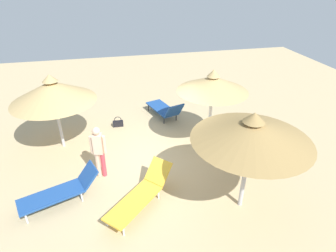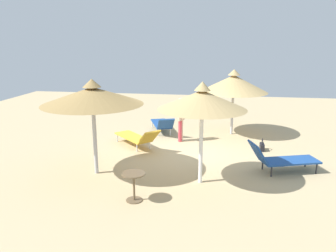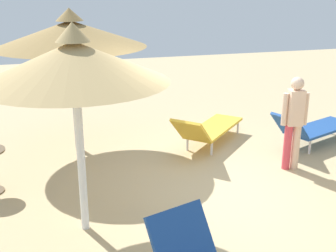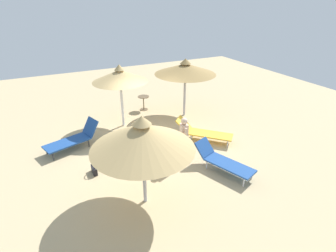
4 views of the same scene
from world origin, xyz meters
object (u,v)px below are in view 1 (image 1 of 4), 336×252
Objects in this scene: lounge_chair_far_left at (165,109)px; lounge_chair_back at (61,191)px; handbag at (118,123)px; parasol_umbrella_near_right at (252,131)px; lounge_chair_center at (141,193)px; side_table_round at (265,151)px; parasol_umbrella_far_right at (52,91)px; person_standing_edge at (99,150)px; parasol_umbrella_front at (213,84)px.

lounge_chair_back is (3.48, 3.91, -0.03)m from lounge_chair_far_left.
handbag is (1.86, 0.28, -0.26)m from lounge_chair_far_left.
parasol_umbrella_near_right reaches higher than lounge_chair_center.
parasol_umbrella_near_right is at bearing 45.19° from side_table_round.
parasol_umbrella_far_right is 4.19m from lounge_chair_center.
parasol_umbrella_far_right is 1.26× the size of lounge_chair_far_left.
parasol_umbrella_near_right is 3.05m from lounge_chair_center.
lounge_chair_far_left is at bearing -80.22° from parasol_umbrella_near_right.
person_standing_edge is (-1.23, 1.84, -1.08)m from parasol_umbrella_far_right.
lounge_chair_center is at bearing 13.00° from side_table_round.
side_table_round is at bearing -134.81° from parasol_umbrella_near_right.
handbag is (-1.62, -3.63, -0.23)m from lounge_chair_back.
lounge_chair_back is at bearing 40.75° from person_standing_edge.
parasol_umbrella_front is 3.98m from handbag.
lounge_chair_back is 1.39m from person_standing_edge.
lounge_chair_far_left reaches higher than handbag.
lounge_chair_far_left is 1.00× the size of lounge_chair_back.
person_standing_edge is 2.96m from handbag.
parasol_umbrella_front is (-0.17, -2.85, -0.00)m from parasol_umbrella_near_right.
lounge_chair_far_left is 1.06× the size of lounge_chair_center.
parasol_umbrella_front is at bearing -93.32° from parasol_umbrella_near_right.
lounge_chair_center is 1.21× the size of person_standing_edge.
lounge_chair_far_left reaches higher than lounge_chair_back.
parasol_umbrella_near_right is at bearing 99.78° from lounge_chair_far_left.
lounge_chair_center is (2.41, -0.55, -1.79)m from parasol_umbrella_near_right.
lounge_chair_center is at bearing 164.75° from lounge_chair_back.
parasol_umbrella_near_right is 4.81m from lounge_chair_back.
lounge_chair_far_left is at bearing -57.33° from side_table_round.
side_table_round is (-3.83, -0.88, 0.10)m from lounge_chair_center.
lounge_chair_far_left is (-3.72, -1.23, -1.57)m from parasol_umbrella_far_right.
person_standing_edge is (3.52, 0.93, -1.26)m from parasol_umbrella_front.
person_standing_edge is (3.36, -1.92, -1.27)m from parasol_umbrella_near_right.
person_standing_edge is 4.82m from side_table_round.
lounge_chair_far_left is 4.96× the size of handbag.
lounge_chair_back is at bearing 21.50° from parasol_umbrella_front.
person_standing_edge is (0.95, -1.37, 0.52)m from lounge_chair_center.
parasol_umbrella_far_right is 1.62× the size of person_standing_edge.
parasol_umbrella_front reaches higher than side_table_round.
side_table_round is at bearing 158.85° from parasol_umbrella_far_right.
parasol_umbrella_far_right reaches higher than lounge_chair_back.
parasol_umbrella_far_right is at bearing 27.08° from handbag.
handbag is (-1.86, -0.95, -1.83)m from parasol_umbrella_far_right.
side_table_round is (-4.78, 0.49, -0.43)m from person_standing_edge.
parasol_umbrella_far_right is at bearing -21.15° from side_table_round.
lounge_chair_center is (-2.18, 3.21, -1.60)m from parasol_umbrella_far_right.
lounge_chair_center is (2.57, 2.30, -1.79)m from parasol_umbrella_front.
lounge_chair_center is at bearing -12.79° from parasol_umbrella_near_right.
lounge_chair_back reaches higher than handbag.
lounge_chair_back reaches higher than side_table_round.
person_standing_edge is at bearing -29.71° from parasol_umbrella_near_right.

